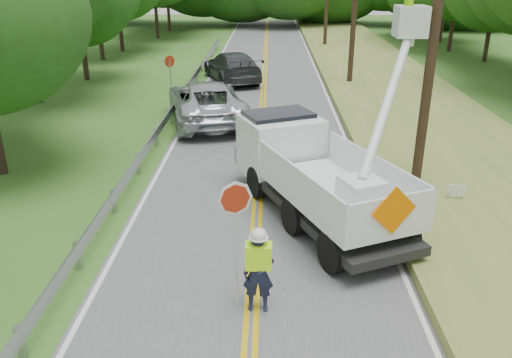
{
  "coord_description": "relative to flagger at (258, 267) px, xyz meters",
  "views": [
    {
      "loc": [
        0.32,
        -6.38,
        6.64
      ],
      "look_at": [
        0.0,
        6.0,
        1.5
      ],
      "focal_mm": 36.55,
      "sensor_mm": 36.0,
      "label": 1
    }
  ],
  "objects": [
    {
      "name": "bucket_truck",
      "position": [
        1.41,
        5.22,
        0.51
      ],
      "size": [
        5.45,
        7.18,
        6.73
      ],
      "color": "black",
      "rests_on": "road"
    },
    {
      "name": "tall_grass_verge",
      "position": [
        6.97,
        11.44,
        -0.88
      ],
      "size": [
        7.0,
        96.0,
        0.3
      ],
      "primitive_type": "cube",
      "color": "#58722D",
      "rests_on": "ground"
    },
    {
      "name": "suv_silver",
      "position": [
        -2.61,
        13.77,
        -0.09
      ],
      "size": [
        4.5,
        7.13,
        1.83
      ],
      "primitive_type": "imported",
      "rotation": [
        0.0,
        0.0,
        3.38
      ],
      "color": "silver",
      "rests_on": "road"
    },
    {
      "name": "yard_sign",
      "position": [
        5.64,
        5.03,
        -0.51
      ],
      "size": [
        0.49,
        0.13,
        0.72
      ],
      "color": "white",
      "rests_on": "ground"
    },
    {
      "name": "guardrail",
      "position": [
        -4.14,
        12.35,
        -0.47
      ],
      "size": [
        0.18,
        48.0,
        0.77
      ],
      "color": "#98999F",
      "rests_on": "ground"
    },
    {
      "name": "stop_sign_permanent",
      "position": [
        -4.49,
        15.54,
        0.77
      ],
      "size": [
        0.42,
        0.42,
        2.68
      ],
      "color": "#98999F",
      "rests_on": "ground"
    },
    {
      "name": "flagger",
      "position": [
        0.0,
        0.0,
        0.0
      ],
      "size": [
        1.1,
        0.43,
        2.83
      ],
      "color": "#191E33",
      "rests_on": "road"
    },
    {
      "name": "suv_darkgrey",
      "position": [
        -2.07,
        22.63,
        -0.14
      ],
      "size": [
        4.3,
        6.43,
        1.73
      ],
      "primitive_type": "imported",
      "rotation": [
        0.0,
        0.0,
        3.49
      ],
      "color": "#3A3B41",
      "rests_on": "road"
    },
    {
      "name": "road",
      "position": [
        -0.13,
        11.44,
        -1.02
      ],
      "size": [
        7.2,
        96.0,
        0.03
      ],
      "color": "#4F5052",
      "rests_on": "ground"
    }
  ]
}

